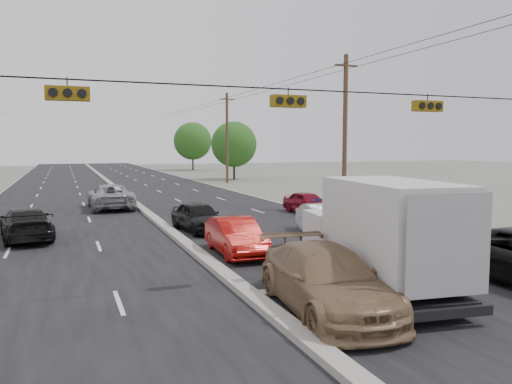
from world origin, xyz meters
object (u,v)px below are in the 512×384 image
Objects in this scene: queue_car_b at (323,220)px; oncoming_near at (26,224)px; utility_pole_right_b at (345,131)px; tree_right_mid at (234,144)px; box_truck at (380,234)px; oncoming_far at (111,197)px; red_sedan at (236,237)px; tree_right_far at (193,141)px; queue_car_d at (351,219)px; tan_sedan at (326,280)px; queue_car_a at (199,217)px; utility_pole_right_c at (227,137)px; queue_car_e at (308,203)px.

queue_car_b is 13.43m from oncoming_near.
utility_pole_right_b is 1.40× the size of tree_right_mid.
box_truck reaches higher than oncoming_far.
utility_pole_right_b is 15.90m from red_sedan.
tree_right_far is 67.24m from red_sedan.
queue_car_d is at bearing 19.83° from red_sedan.
utility_pole_right_b is 30.11m from tree_right_mid.
queue_car_d is at bearing 60.66° from tan_sedan.
queue_car_a is at bearing 159.01° from queue_car_b.
utility_pole_right_c reaches higher than queue_car_e.
queue_car_d reaches higher than queue_car_a.
red_sedan is (-13.60, -40.50, -3.64)m from tree_right_mid.
oncoming_near is at bearing 143.08° from red_sedan.
tree_right_far is at bearing 87.27° from queue_car_d.
queue_car_b is at bearing -100.03° from utility_pole_right_c.
tree_right_mid is 42.87m from red_sedan.
utility_pole_right_c is 42.57m from box_truck.
queue_car_a is (-2.31, 11.58, -0.93)m from box_truck.
tree_right_far is 1.94× the size of queue_car_a.
utility_pole_right_b reaches higher than tree_right_far.
box_truck is (-12.29, -71.51, -3.31)m from tree_right_far.
red_sedan is 5.56m from queue_car_a.
tree_right_far reaches higher than oncoming_near.
tan_sedan is 7.06m from red_sedan.
queue_car_d is 7.41m from queue_car_e.
tree_right_mid is 1.72× the size of queue_car_b.
tree_right_mid is at bearing 61.23° from queue_car_a.
tan_sedan is at bearing -105.96° from tree_right_mid.
queue_car_a is (-14.60, -59.93, -4.24)m from tree_right_far.
box_truck reaches higher than red_sedan.
queue_car_a is at bearing 156.15° from queue_car_d.
queue_car_d is at bearing 123.83° from oncoming_far.
queue_car_b is at bearing 157.32° from oncoming_near.
red_sedan is at bearing 95.77° from tan_sedan.
utility_pole_right_b is 25.00m from utility_pole_right_c.
utility_pole_right_c is 37.45m from red_sedan.
queue_car_a is 7.70m from oncoming_near.
tree_right_mid is 1.43× the size of oncoming_near.
queue_car_d is (6.42, 2.08, 0.06)m from red_sedan.
utility_pole_right_b is 2.54× the size of queue_car_e.
red_sedan is at bearing -145.63° from queue_car_b.
red_sedan is (-2.31, 6.01, -0.95)m from box_truck.
utility_pole_right_c is at bearing 85.11° from box_truck.
box_truck is at bearing -101.67° from queue_car_b.
queue_car_d is at bearing -119.05° from utility_pole_right_b.
box_truck is 9.12m from queue_car_d.
oncoming_near is at bearing 65.43° from oncoming_far.
queue_car_d is at bearing -22.32° from queue_car_b.
queue_car_e is at bearing 147.77° from oncoming_far.
queue_car_b is at bearing -117.29° from queue_car_e.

